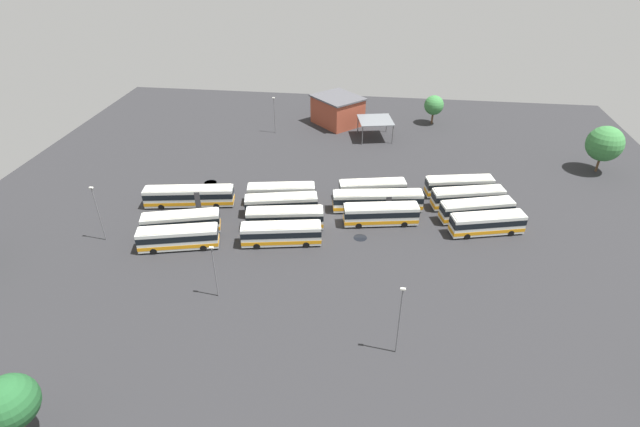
% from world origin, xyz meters
% --- Properties ---
extents(ground_plane, '(125.81, 125.81, 0.00)m').
position_xyz_m(ground_plane, '(0.00, 0.00, 0.00)').
color(ground_plane, '#28282B').
extents(bus_row0_slot0, '(11.95, 4.84, 3.44)m').
position_xyz_m(bus_row0_slot0, '(-21.40, -10.68, 1.82)').
color(bus_row0_slot0, silver).
rests_on(bus_row0_slot0, ground_plane).
extents(bus_row0_slot1, '(12.31, 5.39, 3.44)m').
position_xyz_m(bus_row0_slot1, '(-22.37, -6.69, 1.82)').
color(bus_row0_slot1, silver).
rests_on(bus_row0_slot1, ground_plane).
extents(bus_row0_slot2, '(12.04, 5.73, 3.44)m').
position_xyz_m(bus_row0_slot2, '(-23.25, -2.79, 1.82)').
color(bus_row0_slot2, silver).
rests_on(bus_row0_slot2, ground_plane).
extents(bus_row0_slot3, '(11.68, 5.35, 3.44)m').
position_xyz_m(bus_row0_slot3, '(-24.29, 1.05, 1.82)').
color(bus_row0_slot3, silver).
rests_on(bus_row0_slot3, ground_plane).
extents(bus_row1_slot0, '(11.71, 4.90, 3.44)m').
position_xyz_m(bus_row1_slot0, '(-6.35, -7.46, 1.82)').
color(bus_row1_slot0, silver).
rests_on(bus_row1_slot0, ground_plane).
extents(bus_row1_slot1, '(15.09, 4.89, 3.44)m').
position_xyz_m(bus_row1_slot1, '(-7.40, -3.78, 1.82)').
color(bus_row1_slot1, silver).
rests_on(bus_row1_slot1, ground_plane).
extents(bus_row1_slot2, '(12.08, 4.68, 3.44)m').
position_xyz_m(bus_row1_slot2, '(-7.97, 0.41, 1.82)').
color(bus_row1_slot2, silver).
rests_on(bus_row1_slot2, ground_plane).
extents(bus_row2_slot0, '(11.65, 4.50, 3.44)m').
position_xyz_m(bus_row2_slot0, '(9.00, -4.15, 1.82)').
color(bus_row2_slot0, silver).
rests_on(bus_row2_slot0, ground_plane).
extents(bus_row2_slot1, '(12.07, 5.03, 3.44)m').
position_xyz_m(bus_row2_slot1, '(8.29, -0.53, 1.82)').
color(bus_row2_slot1, silver).
rests_on(bus_row2_slot1, ground_plane).
extents(bus_row2_slot2, '(12.26, 4.61, 3.44)m').
position_xyz_m(bus_row2_slot2, '(6.93, 3.49, 1.82)').
color(bus_row2_slot2, silver).
rests_on(bus_row2_slot2, ground_plane).
extents(bus_row2_slot3, '(12.16, 4.68, 3.44)m').
position_xyz_m(bus_row2_slot3, '(6.66, 7.82, 1.82)').
color(bus_row2_slot3, silver).
rests_on(bus_row2_slot3, ground_plane).
extents(bus_row3_slot0, '(15.09, 5.03, 3.44)m').
position_xyz_m(bus_row3_slot0, '(24.22, -1.26, 1.82)').
color(bus_row3_slot0, silver).
rests_on(bus_row3_slot0, ground_plane).
extents(bus_row3_slot2, '(11.99, 5.70, 3.44)m').
position_xyz_m(bus_row3_slot2, '(22.58, 6.78, 1.82)').
color(bus_row3_slot2, silver).
rests_on(bus_row3_slot2, ground_plane).
extents(bus_row3_slot3, '(11.88, 5.32, 3.44)m').
position_xyz_m(bus_row3_slot3, '(21.50, 10.76, 1.82)').
color(bus_row3_slot3, silver).
rests_on(bus_row3_slot3, ground_plane).
extents(depot_building, '(13.78, 13.80, 6.56)m').
position_xyz_m(depot_building, '(3.01, -41.86, 3.30)').
color(depot_building, '#99422D').
rests_on(depot_building, ground_plane).
extents(maintenance_shelter, '(8.49, 8.47, 4.28)m').
position_xyz_m(maintenance_shelter, '(-5.97, -34.37, 4.05)').
color(maintenance_shelter, slate).
rests_on(maintenance_shelter, ground_plane).
extents(lamp_post_by_building, '(0.56, 0.28, 7.82)m').
position_xyz_m(lamp_post_by_building, '(12.60, 20.32, 4.32)').
color(lamp_post_by_building, slate).
rests_on(lamp_post_by_building, ground_plane).
extents(lamp_post_far_corner, '(0.56, 0.28, 9.16)m').
position_xyz_m(lamp_post_far_corner, '(33.51, 10.20, 5.00)').
color(lamp_post_far_corner, slate).
rests_on(lamp_post_far_corner, ground_plane).
extents(lamp_post_mid_lot, '(0.56, 0.28, 8.20)m').
position_xyz_m(lamp_post_mid_lot, '(16.48, -34.61, 4.51)').
color(lamp_post_mid_lot, slate).
rests_on(lamp_post_mid_lot, ground_plane).
extents(lamp_post_near_entrance, '(0.56, 0.28, 9.43)m').
position_xyz_m(lamp_post_near_entrance, '(-10.28, 26.91, 5.14)').
color(lamp_post_near_entrance, slate).
rests_on(lamp_post_near_entrance, ground_plane).
extents(tree_west_edge, '(5.04, 5.04, 8.13)m').
position_xyz_m(tree_west_edge, '(24.14, 42.22, 5.58)').
color(tree_west_edge, brown).
rests_on(tree_west_edge, ground_plane).
extents(tree_northwest, '(4.49, 4.49, 6.76)m').
position_xyz_m(tree_northwest, '(-19.19, -44.75, 4.50)').
color(tree_northwest, brown).
rests_on(tree_northwest, ground_plane).
extents(tree_northeast, '(6.63, 6.63, 9.06)m').
position_xyz_m(tree_northeast, '(-48.97, -23.52, 5.74)').
color(tree_northeast, brown).
rests_on(tree_northeast, ground_plane).
extents(puddle_between_rows, '(2.08, 2.08, 0.01)m').
position_xyz_m(puddle_between_rows, '(-5.02, 4.78, 0.00)').
color(puddle_between_rows, black).
rests_on(puddle_between_rows, ground_plane).
extents(puddle_back_corner, '(2.27, 2.27, 0.01)m').
position_xyz_m(puddle_back_corner, '(23.53, -9.61, 0.00)').
color(puddle_back_corner, black).
rests_on(puddle_back_corner, ground_plane).
extents(puddle_front_lane, '(2.37, 2.37, 0.01)m').
position_xyz_m(puddle_front_lane, '(23.49, -9.43, 0.00)').
color(puddle_front_lane, black).
rests_on(puddle_front_lane, ground_plane).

